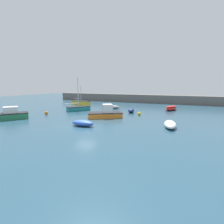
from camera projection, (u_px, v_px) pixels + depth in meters
The scene contains 13 objects.
ground_plane at pixel (85, 127), 21.46m from camera, with size 120.00×120.00×0.20m, color #284C60.
harbor_breakwater at pixel (144, 98), 49.17m from camera, with size 54.69×3.06×2.19m, color #66605B.
sailboat_twin_hulled at pixel (81, 103), 43.18m from camera, with size 5.28×2.56×4.72m.
fishing_dinghy_green at pixel (114, 107), 36.42m from camera, with size 2.37×1.44×0.70m.
dinghy_near_pier at pixel (131, 111), 31.43m from camera, with size 1.53×2.09×0.77m.
cabin_cruiser_white at pixel (106, 113), 26.84m from camera, with size 5.58×4.63×2.06m.
sailboat_tall_mast at pixel (78, 108), 33.75m from camera, with size 3.97×4.44×6.30m.
open_tender_yellow at pixel (83, 123), 21.32m from camera, with size 2.93×1.38×0.74m.
rowboat_with_red_cover at pixel (171, 108), 34.14m from camera, with size 2.66×3.80×0.89m.
motorboat_with_cabin at pixel (9, 115), 25.49m from camera, with size 4.92×5.52×1.83m.
rowboat_blue_near at pixel (170, 124), 20.67m from camera, with size 1.91×3.76×0.75m.
mooring_buoy_yellow at pixel (139, 114), 28.80m from camera, with size 0.56×0.56×0.56m, color yellow.
mooring_buoy_orange at pixel (46, 113), 29.45m from camera, with size 0.56×0.56×0.56m, color orange.
Camera 1 is at (11.39, -17.83, 5.08)m, focal length 28.00 mm.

